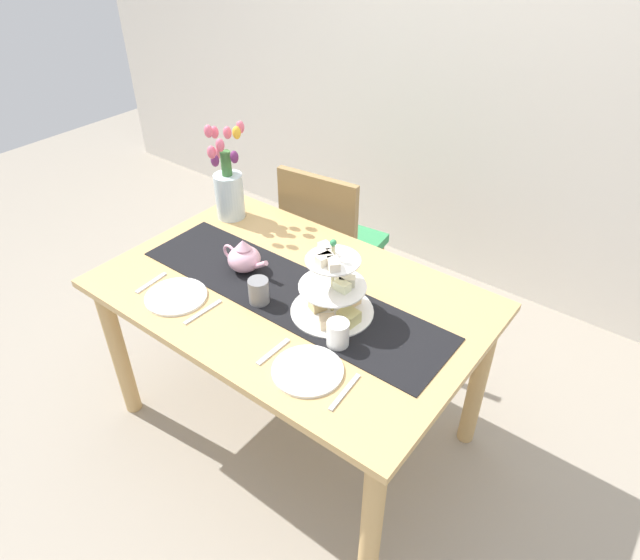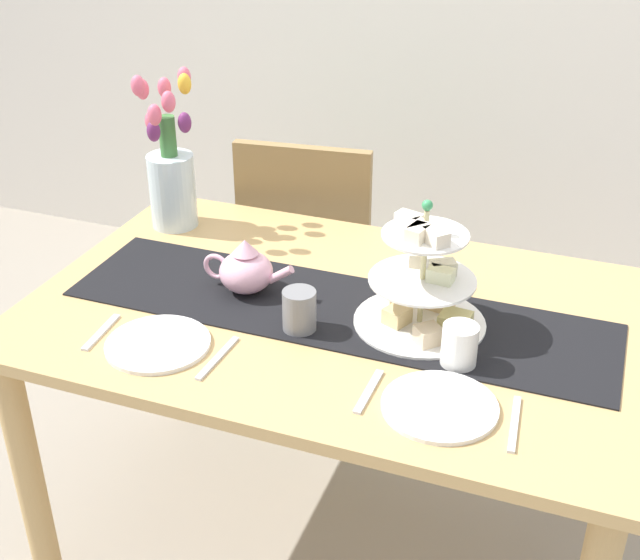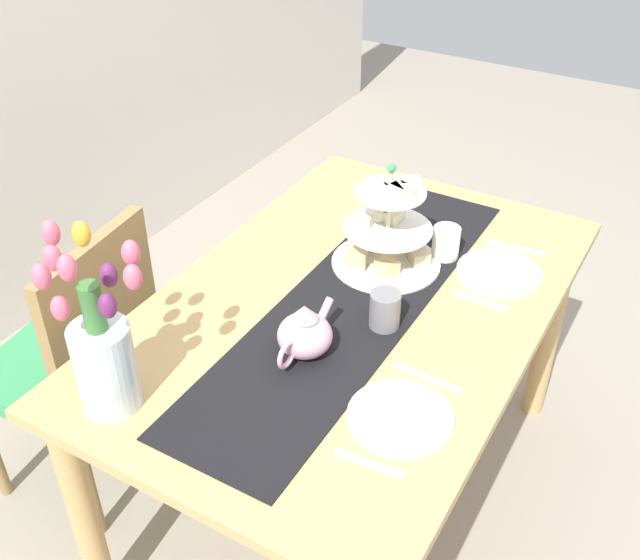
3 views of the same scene
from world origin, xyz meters
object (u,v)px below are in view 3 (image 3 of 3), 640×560
at_px(tiered_cake_stand, 387,235).
at_px(mug_white_text, 446,243).
at_px(teapot, 305,334).
at_px(knife_right, 516,248).
at_px(mug_grey, 385,310).
at_px(dining_table, 351,335).
at_px(tulip_vase, 102,349).
at_px(fork_right, 480,301).
at_px(chair_left, 79,357).
at_px(fork_left, 369,464).
at_px(dinner_plate_right, 499,272).
at_px(dinner_plate_left, 400,417).
at_px(knife_left, 428,378).

relative_size(tiered_cake_stand, mug_white_text, 3.20).
height_order(teapot, knife_right, teapot).
xyz_separation_m(tiered_cake_stand, mug_grey, (-0.25, -0.12, -0.04)).
relative_size(dining_table, mug_white_text, 15.19).
bearing_deg(mug_grey, tulip_vase, 143.78).
distance_m(dining_table, fork_right, 0.35).
height_order(chair_left, mug_white_text, chair_left).
relative_size(chair_left, knife_right, 5.35).
xyz_separation_m(fork_left, dinner_plate_right, (0.77, 0.00, 0.00)).
distance_m(dinner_plate_right, mug_white_text, 0.17).
bearing_deg(dining_table, dinner_plate_left, -137.72).
height_order(knife_left, mug_grey, mug_grey).
xyz_separation_m(tiered_cake_stand, fork_left, (-0.66, -0.29, -0.09)).
relative_size(dinner_plate_left, mug_grey, 2.42).
xyz_separation_m(tulip_vase, knife_right, (1.04, -0.56, -0.15)).
relative_size(chair_left, dinner_plate_left, 3.96).
bearing_deg(mug_white_text, chair_left, 128.25).
bearing_deg(mug_white_text, knife_left, -161.68).
bearing_deg(dinner_plate_left, tiered_cake_stand, 29.19).
distance_m(dinner_plate_left, knife_right, 0.77).
relative_size(tulip_vase, dinner_plate_left, 1.86).
xyz_separation_m(teapot, fork_right, (0.40, -0.29, -0.06)).
xyz_separation_m(knife_right, mug_white_text, (-0.14, 0.16, 0.04)).
bearing_deg(fork_left, knife_left, 0.00).
relative_size(teapot, fork_right, 1.59).
distance_m(chair_left, tiered_cake_stand, 0.93).
bearing_deg(dining_table, knife_right, -31.93).
height_order(tiered_cake_stand, fork_left, tiered_cake_stand).
bearing_deg(chair_left, knife_right, -51.11).
xyz_separation_m(teapot, mug_white_text, (0.55, -0.13, -0.01)).
bearing_deg(dinner_plate_right, fork_right, 180.00).
xyz_separation_m(dinner_plate_left, fork_right, (0.48, 0.00, -0.00)).
height_order(tulip_vase, fork_right, tulip_vase).
bearing_deg(knife_left, dinner_plate_left, 180.00).
height_order(chair_left, fork_left, chair_left).
bearing_deg(chair_left, teapot, -82.10).
distance_m(chair_left, mug_grey, 0.90).
height_order(tiered_cake_stand, dinner_plate_right, tiered_cake_stand).
bearing_deg(tulip_vase, dining_table, -25.31).
xyz_separation_m(dining_table, fork_left, (-0.46, -0.29, 0.11)).
distance_m(tulip_vase, fork_right, 0.95).
bearing_deg(knife_left, mug_grey, 54.66).
relative_size(tulip_vase, dinner_plate_right, 1.86).
height_order(chair_left, tiered_cake_stand, tiered_cake_stand).
relative_size(fork_left, fork_right, 1.00).
distance_m(chair_left, teapot, 0.76).
relative_size(teapot, knife_right, 1.40).
relative_size(dining_table, knife_right, 8.49).
bearing_deg(chair_left, mug_white_text, -51.75).
bearing_deg(teapot, tulip_vase, 141.75).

